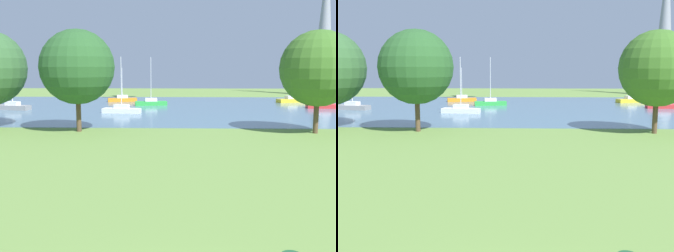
{
  "view_description": "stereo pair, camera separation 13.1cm",
  "coord_description": "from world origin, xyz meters",
  "views": [
    {
      "loc": [
        0.34,
        -8.23,
        5.81
      ],
      "look_at": [
        -0.41,
        14.93,
        2.42
      ],
      "focal_mm": 43.42,
      "sensor_mm": 36.0,
      "label": 1
    },
    {
      "loc": [
        0.47,
        -8.22,
        5.81
      ],
      "look_at": [
        -0.41,
        14.93,
        2.42
      ],
      "focal_mm": 43.42,
      "sensor_mm": 36.0,
      "label": 2
    }
  ],
  "objects": [
    {
      "name": "ground_plane",
      "position": [
        0.0,
        22.0,
        0.0
      ],
      "size": [
        160.0,
        160.0,
        0.0
      ],
      "primitive_type": "plane",
      "color": "olive"
    },
    {
      "name": "water_surface",
      "position": [
        0.0,
        50.0,
        0.01
      ],
      "size": [
        140.0,
        40.0,
        0.02
      ],
      "primitive_type": "cube",
      "color": "slate",
      "rests_on": "ground"
    },
    {
      "name": "sailboat_orange",
      "position": [
        -9.52,
        59.43,
        0.45
      ],
      "size": [
        5.01,
        2.55,
        5.67
      ],
      "color": "orange",
      "rests_on": "water_surface"
    },
    {
      "name": "sailboat_red",
      "position": [
        20.5,
        49.43,
        0.46
      ],
      "size": [
        4.87,
        1.73,
        6.86
      ],
      "color": "red",
      "rests_on": "water_surface"
    },
    {
      "name": "sailboat_green",
      "position": [
        -4.22,
        53.05,
        0.47
      ],
      "size": [
        4.97,
        2.22,
        7.21
      ],
      "color": "green",
      "rests_on": "water_surface"
    },
    {
      "name": "sailboat_white",
      "position": [
        -7.17,
        42.51,
        0.46
      ],
      "size": [
        4.98,
        2.23,
        7.03
      ],
      "color": "white",
      "rests_on": "water_surface"
    },
    {
      "name": "sailboat_yellow",
      "position": [
        18.38,
        58.77,
        0.46
      ],
      "size": [
        5.03,
        3.01,
        7.02
      ],
      "color": "yellow",
      "rests_on": "water_surface"
    },
    {
      "name": "sailboat_gray",
      "position": [
        -22.6,
        46.19,
        0.45
      ],
      "size": [
        5.01,
        2.51,
        5.44
      ],
      "color": "gray",
      "rests_on": "water_surface"
    },
    {
      "name": "tree_mid_shore",
      "position": [
        -8.89,
        27.84,
        5.79
      ],
      "size": [
        6.66,
        6.66,
        9.13
      ],
      "color": "brown",
      "rests_on": "ground"
    },
    {
      "name": "tree_west_near",
      "position": [
        12.19,
        27.51,
        5.66
      ],
      "size": [
        6.62,
        6.62,
        8.98
      ],
      "color": "brown",
      "rests_on": "ground"
    },
    {
      "name": "electricity_pylon",
      "position": [
        29.06,
        75.93,
        14.28
      ],
      "size": [
        6.4,
        4.4,
        28.54
      ],
      "color": "gray",
      "rests_on": "ground"
    }
  ]
}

